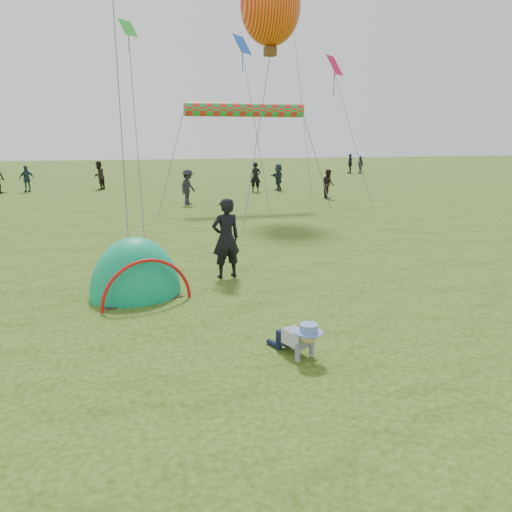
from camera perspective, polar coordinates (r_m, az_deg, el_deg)
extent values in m
plane|color=#1D3808|center=(8.17, -1.88, -10.24)|extent=(140.00, 140.00, 0.00)
ellipsoid|color=#008A41|center=(10.94, -13.50, -4.38)|extent=(2.31, 2.07, 2.50)
imported|color=black|center=(11.79, -3.46, 2.03)|extent=(0.77, 0.58, 1.90)
imported|color=black|center=(30.64, -0.05, 8.99)|extent=(0.77, 0.67, 1.79)
imported|color=#253A45|center=(33.68, -24.72, 8.01)|extent=(0.99, 0.83, 1.59)
imported|color=#232229|center=(25.19, -7.78, 7.83)|extent=(1.19, 1.27, 1.73)
imported|color=#1F2E3A|center=(31.68, 2.55, 8.99)|extent=(0.61, 1.56, 1.64)
imported|color=black|center=(27.76, 8.25, 8.17)|extent=(0.68, 0.83, 1.58)
imported|color=#30384C|center=(47.39, 11.82, 10.17)|extent=(0.45, 0.95, 1.59)
imported|color=black|center=(33.58, -17.53, 8.77)|extent=(0.98, 1.07, 1.79)
imported|color=#1C2330|center=(47.36, 10.70, 10.34)|extent=(0.98, 1.09, 1.78)
cylinder|color=red|center=(24.03, -1.27, 16.37)|extent=(5.61, 0.64, 0.64)
plane|color=green|center=(22.15, -14.43, 23.93)|extent=(0.77, 0.77, 0.63)
plane|color=blue|center=(26.78, -1.58, 23.01)|extent=(1.12, 1.12, 0.91)
plane|color=#BF083A|center=(28.64, 8.97, 20.74)|extent=(1.27, 1.27, 1.03)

